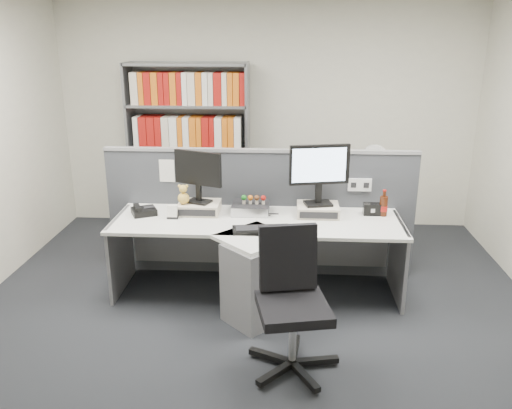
# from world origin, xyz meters

# --- Properties ---
(ground) EXTENTS (5.50, 5.50, 0.00)m
(ground) POSITION_xyz_m (0.00, 0.00, 0.00)
(ground) COLOR #27292E
(ground) RESTS_ON ground
(room_shell) EXTENTS (5.04, 5.54, 2.72)m
(room_shell) POSITION_xyz_m (0.00, 0.00, 1.79)
(room_shell) COLOR silver
(room_shell) RESTS_ON ground
(partition) EXTENTS (3.00, 0.08, 1.27)m
(partition) POSITION_xyz_m (0.00, 1.25, 0.65)
(partition) COLOR #404248
(partition) RESTS_ON ground
(desk) EXTENTS (2.60, 1.20, 0.72)m
(desk) POSITION_xyz_m (0.00, 0.60, 0.46)
(desk) COLOR white
(desk) RESTS_ON ground
(monitor_riser_left) EXTENTS (0.38, 0.31, 0.10)m
(monitor_riser_left) POSITION_xyz_m (-0.55, 0.98, 0.77)
(monitor_riser_left) COLOR beige
(monitor_riser_left) RESTS_ON desk
(monitor_riser_right) EXTENTS (0.38, 0.31, 0.10)m
(monitor_riser_right) POSITION_xyz_m (0.55, 0.98, 0.77)
(monitor_riser_right) COLOR beige
(monitor_riser_right) RESTS_ON desk
(monitor_left) EXTENTS (0.45, 0.22, 0.48)m
(monitor_left) POSITION_xyz_m (-0.55, 0.98, 1.11)
(monitor_left) COLOR black
(monitor_left) RESTS_ON monitor_riser_left
(monitor_right) EXTENTS (0.54, 0.22, 0.56)m
(monitor_right) POSITION_xyz_m (0.55, 0.98, 1.15)
(monitor_right) COLOR black
(monitor_right) RESTS_ON monitor_riser_right
(desktop_pc) EXTENTS (0.34, 0.31, 0.09)m
(desktop_pc) POSITION_xyz_m (-0.07, 1.01, 0.77)
(desktop_pc) COLOR black
(desktop_pc) RESTS_ON desk
(figurines) EXTENTS (0.23, 0.05, 0.09)m
(figurines) POSITION_xyz_m (-0.04, 1.00, 0.86)
(figurines) COLOR beige
(figurines) RESTS_ON desktop_pc
(keyboard) EXTENTS (0.51, 0.25, 0.03)m
(keyboard) POSITION_xyz_m (0.05, 0.54, 0.74)
(keyboard) COLOR black
(keyboard) RESTS_ON desk
(mouse) EXTENTS (0.07, 0.11, 0.04)m
(mouse) POSITION_xyz_m (0.35, 0.47, 0.74)
(mouse) COLOR black
(mouse) RESTS_ON desk
(desk_phone) EXTENTS (0.28, 0.27, 0.09)m
(desk_phone) POSITION_xyz_m (-1.06, 0.90, 0.75)
(desk_phone) COLOR black
(desk_phone) RESTS_ON desk
(desk_calendar) EXTENTS (0.10, 0.08, 0.12)m
(desk_calendar) POSITION_xyz_m (-0.77, 0.81, 0.77)
(desk_calendar) COLOR black
(desk_calendar) RESTS_ON desk
(plush_toy) EXTENTS (0.11, 0.11, 0.18)m
(plush_toy) POSITION_xyz_m (-0.68, 0.93, 0.90)
(plush_toy) COLOR gold
(plush_toy) RESTS_ON monitor_riser_left
(speaker) EXTENTS (0.16, 0.09, 0.11)m
(speaker) POSITION_xyz_m (1.05, 1.02, 0.77)
(speaker) COLOR black
(speaker) RESTS_ON desk
(cola_bottle) EXTENTS (0.08, 0.08, 0.25)m
(cola_bottle) POSITION_xyz_m (1.15, 1.00, 0.81)
(cola_bottle) COLOR #3F190A
(cola_bottle) RESTS_ON desk
(shelving_unit) EXTENTS (1.41, 0.40, 2.00)m
(shelving_unit) POSITION_xyz_m (-0.90, 2.44, 0.98)
(shelving_unit) COLOR slate
(shelving_unit) RESTS_ON ground
(filing_cabinet) EXTENTS (0.45, 0.61, 0.70)m
(filing_cabinet) POSITION_xyz_m (1.20, 1.99, 0.35)
(filing_cabinet) COLOR slate
(filing_cabinet) RESTS_ON ground
(desk_fan) EXTENTS (0.28, 0.17, 0.48)m
(desk_fan) POSITION_xyz_m (1.20, 1.99, 1.00)
(desk_fan) COLOR white
(desk_fan) RESTS_ON filing_cabinet
(office_chair) EXTENTS (0.67, 0.66, 1.01)m
(office_chair) POSITION_xyz_m (0.31, -0.27, 0.54)
(office_chair) COLOR silver
(office_chair) RESTS_ON ground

